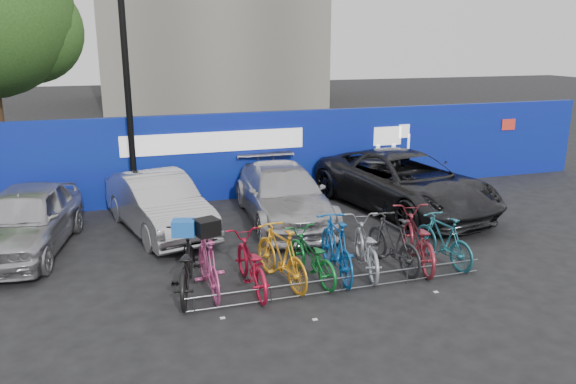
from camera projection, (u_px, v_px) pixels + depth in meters
name	position (u px, v px, depth m)	size (l,w,h in m)	color
ground	(329.00, 279.00, 10.49)	(100.00, 100.00, 0.00)	black
hoarding	(251.00, 155.00, 15.69)	(22.00, 0.18, 2.40)	navy
lamppost	(127.00, 85.00, 13.66)	(0.25, 0.50, 6.11)	black
bike_rack	(342.00, 284.00, 9.90)	(5.60, 0.03, 0.30)	#595B60
car_0	(25.00, 220.00, 11.69)	(1.66, 4.13, 1.41)	#A9A9AD
car_1	(159.00, 204.00, 12.94)	(1.42, 4.08, 1.34)	#A4A3A8
car_2	(283.00, 194.00, 13.75)	(1.87, 4.61, 1.34)	#AEAEB3
car_3	(404.00, 182.00, 14.55)	(2.52, 5.47, 1.52)	black
bike_0	(185.00, 265.00, 9.78)	(0.72, 2.05, 1.08)	black
bike_1	(208.00, 264.00, 9.81)	(0.51, 1.79, 1.07)	#C44684
bike_2	(251.00, 264.00, 9.93)	(0.66, 1.89, 0.99)	#AC0F2D
bike_3	(281.00, 255.00, 10.15)	(0.52, 1.86, 1.11)	orange
bike_4	(311.00, 256.00, 10.35)	(0.61, 1.76, 0.93)	#0F6927
bike_5	(336.00, 247.00, 10.48)	(0.55, 1.94, 1.17)	#0E4FA1
bike_6	(366.00, 246.00, 10.74)	(0.67, 1.93, 1.01)	#94959B
bike_7	(393.00, 242.00, 10.87)	(0.51, 1.80, 1.08)	#262629
bike_8	(417.00, 239.00, 11.03)	(0.73, 2.09, 1.10)	maroon
bike_9	(443.00, 239.00, 11.10)	(0.48, 1.69, 1.02)	#1E6270
cargo_crate	(184.00, 228.00, 9.60)	(0.38, 0.29, 0.27)	blue
cargo_topcase	(207.00, 227.00, 9.63)	(0.38, 0.34, 0.28)	black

